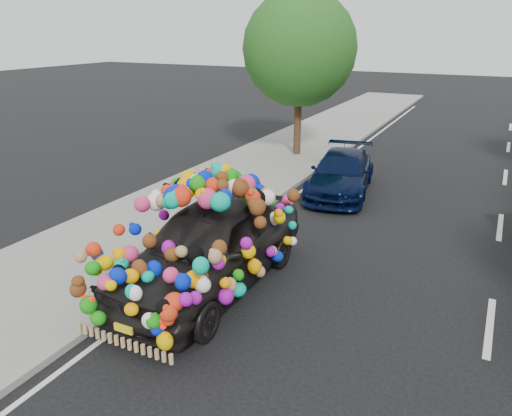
# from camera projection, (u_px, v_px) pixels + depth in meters

# --- Properties ---
(ground) EXTENTS (100.00, 100.00, 0.00)m
(ground) POSITION_uv_depth(u_px,v_px,m) (293.00, 281.00, 9.95)
(ground) COLOR black
(ground) RESTS_ON ground
(sidewalk) EXTENTS (4.00, 60.00, 0.12)m
(sidewalk) POSITION_uv_depth(u_px,v_px,m) (124.00, 240.00, 11.74)
(sidewalk) COLOR gray
(sidewalk) RESTS_ON ground
(kerb) EXTENTS (0.15, 60.00, 0.13)m
(kerb) POSITION_uv_depth(u_px,v_px,m) (194.00, 255.00, 10.91)
(kerb) COLOR gray
(kerb) RESTS_ON ground
(lane_markings) EXTENTS (6.00, 50.00, 0.01)m
(lane_markings) POSITION_uv_depth(u_px,v_px,m) (490.00, 326.00, 8.43)
(lane_markings) COLOR silver
(lane_markings) RESTS_ON ground
(tree_near_sidewalk) EXTENTS (4.20, 4.20, 6.13)m
(tree_near_sidewalk) POSITION_uv_depth(u_px,v_px,m) (300.00, 49.00, 18.15)
(tree_near_sidewalk) COLOR #332114
(tree_near_sidewalk) RESTS_ON ground
(plush_art_car) EXTENTS (2.38, 5.17, 2.34)m
(plush_art_car) POSITION_uv_depth(u_px,v_px,m) (210.00, 228.00, 9.39)
(plush_art_car) COLOR black
(plush_art_car) RESTS_ON ground
(navy_sedan) EXTENTS (2.37, 4.43, 1.22)m
(navy_sedan) POSITION_uv_depth(u_px,v_px,m) (341.00, 173.00, 15.08)
(navy_sedan) COLOR black
(navy_sedan) RESTS_ON ground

